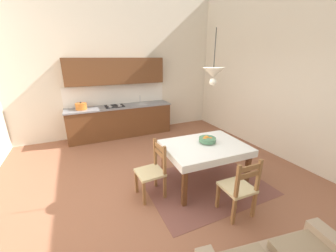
# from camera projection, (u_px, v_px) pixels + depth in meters

# --- Properties ---
(ground_plane) EXTENTS (6.41, 6.79, 0.10)m
(ground_plane) POSITION_uv_depth(u_px,v_px,m) (163.00, 187.00, 3.72)
(ground_plane) COLOR #935B42
(wall_back) EXTENTS (6.41, 0.12, 4.01)m
(wall_back) POSITION_uv_depth(u_px,v_px,m) (119.00, 65.00, 5.77)
(wall_back) COLOR silver
(wall_back) RESTS_ON ground_plane
(wall_right) EXTENTS (0.12, 6.79, 4.01)m
(wall_right) POSITION_uv_depth(u_px,v_px,m) (292.00, 68.00, 4.22)
(wall_right) COLOR silver
(wall_right) RESTS_ON ground_plane
(area_rug) EXTENTS (2.10, 1.60, 0.01)m
(area_rug) POSITION_uv_depth(u_px,v_px,m) (206.00, 184.00, 3.70)
(area_rug) COLOR brown
(area_rug) RESTS_ON ground_plane
(kitchen_cabinetry) EXTENTS (2.92, 0.63, 2.20)m
(kitchen_cabinetry) POSITION_uv_depth(u_px,v_px,m) (119.00, 107.00, 5.80)
(kitchen_cabinetry) COLOR brown
(kitchen_cabinetry) RESTS_ON ground_plane
(dining_table) EXTENTS (1.45, 1.12, 0.75)m
(dining_table) POSITION_uv_depth(u_px,v_px,m) (205.00, 151.00, 3.58)
(dining_table) COLOR brown
(dining_table) RESTS_ON ground_plane
(dining_chair_camera_side) EXTENTS (0.43, 0.43, 0.93)m
(dining_chair_camera_side) POSITION_uv_depth(u_px,v_px,m) (239.00, 188.00, 2.88)
(dining_chair_camera_side) COLOR #D1BC89
(dining_chair_camera_side) RESTS_ON ground_plane
(dining_chair_tv_side) EXTENTS (0.44, 0.44, 0.93)m
(dining_chair_tv_side) POSITION_uv_depth(u_px,v_px,m) (152.00, 171.00, 3.30)
(dining_chair_tv_side) COLOR #D1BC89
(dining_chair_tv_side) RESTS_ON ground_plane
(fruit_bowl) EXTENTS (0.30, 0.30, 0.12)m
(fruit_bowl) POSITION_uv_depth(u_px,v_px,m) (207.00, 140.00, 3.62)
(fruit_bowl) COLOR #4C7F5B
(fruit_bowl) RESTS_ON dining_table
(pendant_lamp) EXTENTS (0.32, 0.32, 0.80)m
(pendant_lamp) POSITION_uv_depth(u_px,v_px,m) (213.00, 73.00, 3.02)
(pendant_lamp) COLOR black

